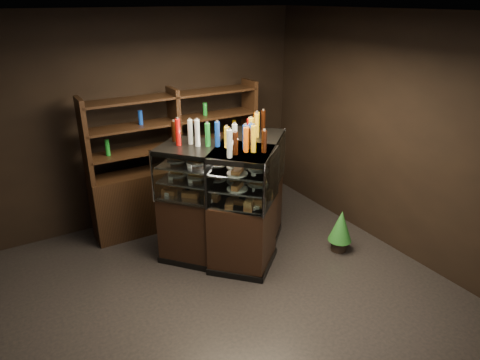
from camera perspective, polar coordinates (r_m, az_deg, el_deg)
name	(u,v)px	position (r m, az deg, el deg)	size (l,w,h in m)	color
ground	(227,304)	(4.91, -1.76, -16.23)	(5.00, 5.00, 0.00)	black
room_shell	(224,136)	(3.97, -2.10, 5.95)	(5.02, 5.02, 3.01)	black
display_case	(233,220)	(5.47, -0.94, -5.32)	(1.89, 1.51, 1.52)	black
food_display	(233,172)	(5.18, -0.97, 1.07)	(1.45, 1.06, 0.46)	#D78B4D
bottles_top	(232,134)	(5.03, -1.03, 6.22)	(1.27, 0.92, 0.30)	#147223
potted_conifer	(341,225)	(5.76, 13.32, -5.89)	(0.31, 0.31, 0.66)	black
back_shelving	(178,184)	(6.32, -8.23, -0.49)	(2.49, 0.45, 2.00)	black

